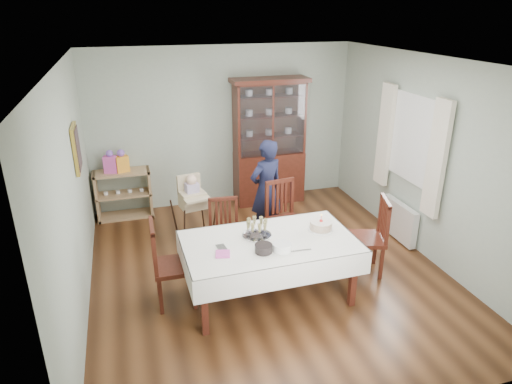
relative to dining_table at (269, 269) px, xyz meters
name	(u,v)px	position (x,y,z in m)	size (l,w,h in m)	color
floor	(267,270)	(0.16, 0.56, -0.38)	(5.00, 5.00, 0.00)	#593319
room_shell	(256,136)	(0.16, 1.09, 1.32)	(5.00, 5.00, 5.00)	#9EAA99
dining_table	(269,269)	(0.00, 0.00, 0.00)	(2.01, 1.17, 0.76)	#4D1C13
china_cabinet	(269,140)	(0.91, 2.82, 0.74)	(1.30, 0.48, 2.18)	#4D1C13
sideboard	(124,194)	(-1.59, 2.84, 0.02)	(0.90, 0.38, 0.80)	tan
picture_frame	(76,148)	(-2.06, 1.36, 1.27)	(0.04, 0.48, 0.58)	gold
window	(413,139)	(2.38, 0.86, 1.17)	(0.04, 1.02, 1.22)	white
curtain_left	(437,160)	(2.32, 0.24, 1.07)	(0.07, 0.30, 1.55)	silver
curtain_right	(385,135)	(2.32, 1.48, 1.07)	(0.07, 0.30, 1.55)	silver
radiator	(399,220)	(2.32, 0.86, -0.08)	(0.10, 0.80, 0.55)	white
chair_far_left	(225,246)	(-0.33, 0.87, -0.11)	(0.45, 0.45, 0.92)	#4D1C13
chair_far_right	(285,232)	(0.56, 0.97, -0.08)	(0.53, 0.53, 1.04)	#4D1C13
chair_end_left	(174,279)	(-1.11, 0.22, -0.07)	(0.48, 0.48, 1.05)	#4D1C13
chair_end_right	(366,250)	(1.39, 0.19, -0.08)	(0.58, 0.58, 1.03)	#4D1C13
woman	(266,190)	(0.43, 1.49, 0.38)	(0.56, 0.37, 1.53)	black
high_chair	(194,216)	(-0.63, 1.66, 0.03)	(0.55, 0.55, 1.05)	black
champagne_tray	(257,231)	(-0.11, 0.15, 0.44)	(0.35, 0.35, 0.21)	silver
birthday_cake	(321,226)	(0.68, 0.08, 0.43)	(0.31, 0.31, 0.21)	white
plate_stack_dark	(264,248)	(-0.15, -0.23, 0.42)	(0.20, 0.20, 0.09)	black
plate_stack_white	(282,247)	(0.06, -0.25, 0.42)	(0.21, 0.21, 0.09)	white
napkin_stack	(223,254)	(-0.59, -0.16, 0.39)	(0.16, 0.16, 0.02)	#DA50AE
cutlery	(218,248)	(-0.61, -0.02, 0.38)	(0.12, 0.18, 0.01)	silver
cake_knife	(301,250)	(0.25, -0.32, 0.38)	(0.25, 0.02, 0.01)	silver
gift_bag_pink	(110,163)	(-1.74, 2.82, 0.58)	(0.23, 0.17, 0.37)	#DA50AE
gift_bag_orange	(122,162)	(-1.56, 2.82, 0.58)	(0.23, 0.19, 0.37)	#FFA228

